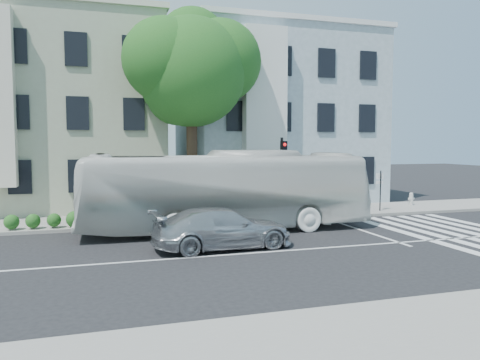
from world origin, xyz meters
name	(u,v)px	position (x,y,z in m)	size (l,w,h in m)	color
ground	(240,254)	(0.00, 0.00, 0.00)	(120.00, 120.00, 0.00)	black
sidewalk_far	(194,217)	(0.00, 8.00, 0.07)	(80.00, 4.00, 0.15)	gray
sidewalk_near	(365,347)	(0.00, -8.00, 0.07)	(80.00, 4.00, 0.15)	gray
building_left	(56,116)	(-7.00, 15.00, 5.50)	(12.00, 10.00, 11.00)	#A5AF92
building_right	(273,120)	(7.00, 15.00, 5.50)	(12.00, 10.00, 11.00)	#8D9FA8
street_tree	(192,66)	(0.06, 8.74, 7.83)	(7.30, 5.90, 11.10)	#2D2116
bus	(226,191)	(0.70, 4.42, 1.78)	(12.79, 2.99, 3.56)	silver
sedan	(223,228)	(-0.35, 1.05, 0.75)	(5.20, 2.11, 1.51)	#B2B4BA
hedge	(114,217)	(-4.03, 6.47, 0.50)	(8.50, 0.84, 0.70)	#305D1E
traffic_signal	(282,168)	(4.00, 5.94, 2.68)	(0.42, 0.53, 4.16)	black
fire_hydrant	(411,199)	(13.38, 8.40, 0.54)	(0.44, 0.25, 0.77)	#B8B8B3
far_sign_pole	(380,185)	(10.23, 6.96, 1.58)	(0.40, 0.20, 2.22)	black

